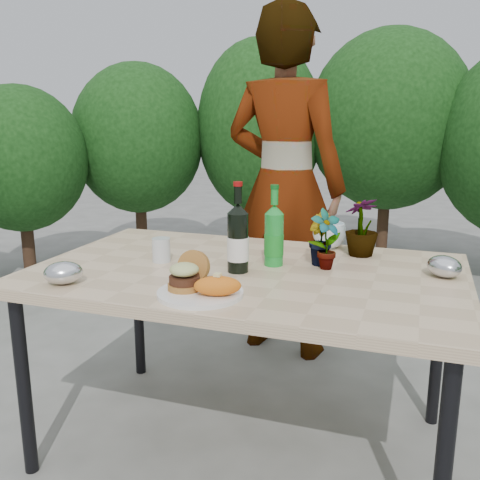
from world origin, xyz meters
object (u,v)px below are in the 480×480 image
(dinner_plate, at_px, (200,293))
(wine_bottle, at_px, (238,239))
(person, at_px, (284,187))
(patio_table, at_px, (247,283))

(dinner_plate, distance_m, wine_bottle, 0.32)
(wine_bottle, height_order, person, person)
(patio_table, xyz_separation_m, dinner_plate, (-0.05, -0.34, 0.06))
(patio_table, bearing_deg, dinner_plate, -98.04)
(wine_bottle, bearing_deg, person, 94.12)
(dinner_plate, distance_m, person, 1.31)
(wine_bottle, distance_m, person, 1.01)
(patio_table, bearing_deg, wine_bottle, -114.24)
(wine_bottle, xyz_separation_m, person, (-0.08, 1.01, 0.06))
(patio_table, height_order, dinner_plate, dinner_plate)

